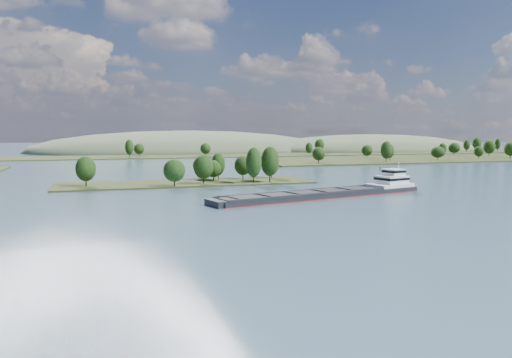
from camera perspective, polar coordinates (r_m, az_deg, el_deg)
name	(u,v)px	position (r m, az deg, el deg)	size (l,w,h in m)	color
ground	(225,204)	(141.89, -3.59, -2.93)	(1800.00, 1800.00, 0.00)	#3A5264
tree_island	(202,173)	(199.69, -6.16, 0.64)	(100.00, 33.01, 15.45)	#273116
right_bank	(456,157)	(413.26, 21.91, 2.32)	(320.00, 90.00, 15.52)	#273116
back_shoreline	(148,156)	(418.36, -12.25, 2.57)	(900.00, 60.00, 15.63)	#273116
hill_east	(371,150)	(569.02, 13.04, 3.20)	(260.00, 140.00, 36.00)	#4A593D
hill_west	(188,152)	(525.00, -7.79, 3.12)	(320.00, 160.00, 44.00)	#4A593D
cargo_barge	(335,192)	(162.21, 9.05, -1.46)	(77.85, 27.46, 10.53)	black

